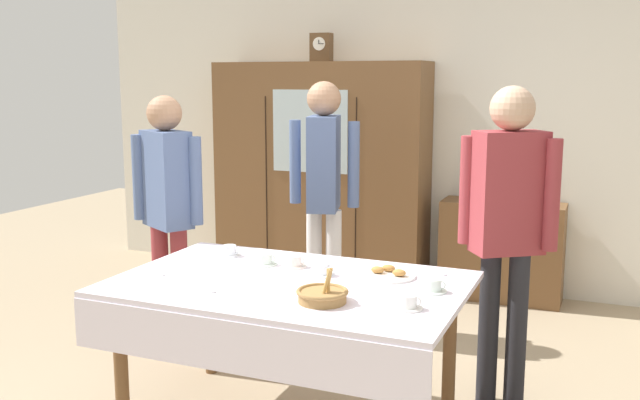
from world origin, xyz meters
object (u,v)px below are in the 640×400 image
at_px(wall_cabinet, 320,173).
at_px(pastry_plate, 388,274).
at_px(tea_cup_mid_right, 230,251).
at_px(tea_cup_far_right, 295,262).
at_px(person_by_cabinet, 167,197).
at_px(person_behind_table_right, 324,180).
at_px(dining_table, 286,301).
at_px(spoon_far_left, 158,275).
at_px(tea_cup_mid_left, 323,270).
at_px(person_beside_shelf, 508,214).
at_px(book_stack, 504,194).
at_px(bread_basket, 322,295).
at_px(spoon_near_right, 439,274).
at_px(tea_cup_back_edge, 266,260).
at_px(mantel_clock, 321,47).
at_px(tea_cup_near_left, 434,287).
at_px(tea_cup_center, 409,303).
at_px(bookshelf_low, 501,251).
at_px(spoon_front_edge, 208,291).

height_order(wall_cabinet, pastry_plate, wall_cabinet).
bearing_deg(tea_cup_mid_right, tea_cup_far_right, -9.56).
bearing_deg(person_by_cabinet, person_behind_table_right, 42.85).
xyz_separation_m(dining_table, spoon_far_left, (-0.67, -0.13, 0.10)).
height_order(tea_cup_mid_left, person_beside_shelf, person_beside_shelf).
xyz_separation_m(tea_cup_far_right, pastry_plate, (0.52, 0.02, -0.01)).
xyz_separation_m(book_stack, bread_basket, (-0.39, -2.86, -0.06)).
bearing_deg(spoon_near_right, tea_cup_back_edge, -169.35).
xyz_separation_m(tea_cup_mid_right, pastry_plate, (0.97, -0.06, -0.01)).
xyz_separation_m(dining_table, tea_cup_far_right, (-0.09, 0.29, 0.12)).
bearing_deg(mantel_clock, bread_basket, -67.29).
distance_m(dining_table, book_stack, 2.73).
bearing_deg(tea_cup_near_left, book_stack, 90.98).
xyz_separation_m(tea_cup_back_edge, spoon_far_left, (-0.42, -0.40, -0.02)).
height_order(tea_cup_center, spoon_far_left, tea_cup_center).
bearing_deg(dining_table, bookshelf_low, 75.74).
distance_m(spoon_front_edge, spoon_far_left, 0.42).
xyz_separation_m(wall_cabinet, tea_cup_mid_right, (0.37, -2.23, -0.16)).
height_order(tea_cup_near_left, person_by_cabinet, person_by_cabinet).
bearing_deg(tea_cup_back_edge, spoon_near_right, 10.65).
bearing_deg(tea_cup_mid_left, wall_cabinet, 113.00).
distance_m(pastry_plate, person_beside_shelf, 0.72).
bearing_deg(bread_basket, tea_cup_center, 8.67).
bearing_deg(mantel_clock, wall_cabinet, 176.59).
xyz_separation_m(mantel_clock, spoon_front_edge, (0.61, -2.87, -1.26)).
distance_m(mantel_clock, tea_cup_mid_right, 2.57).
bearing_deg(spoon_near_right, spoon_front_edge, -142.62).
xyz_separation_m(dining_table, person_behind_table_right, (-0.39, 1.45, 0.40)).
xyz_separation_m(dining_table, tea_cup_back_edge, (-0.25, 0.27, 0.12)).
distance_m(dining_table, mantel_clock, 3.06).
bearing_deg(tea_cup_mid_left, spoon_front_edge, -129.28).
height_order(spoon_near_right, person_beside_shelf, person_beside_shelf).
relative_size(spoon_far_left, person_beside_shelf, 0.07).
relative_size(dining_table, spoon_far_left, 14.66).
distance_m(bookshelf_low, tea_cup_mid_left, 2.54).
bearing_deg(mantel_clock, spoon_front_edge, -77.97).
xyz_separation_m(tea_cup_mid_right, person_beside_shelf, (1.50, 0.34, 0.27)).
height_order(spoon_near_right, person_by_cabinet, person_by_cabinet).
distance_m(dining_table, person_behind_table_right, 1.55).
relative_size(tea_cup_mid_right, pastry_plate, 0.46).
height_order(wall_cabinet, spoon_front_edge, wall_cabinet).
bearing_deg(tea_cup_far_right, person_by_cabinet, 159.09).
relative_size(pastry_plate, person_behind_table_right, 0.16).
bearing_deg(tea_cup_mid_left, bookshelf_low, 77.19).
bearing_deg(bookshelf_low, dining_table, -104.26).
xyz_separation_m(tea_cup_back_edge, pastry_plate, (0.69, 0.04, -0.02)).
height_order(tea_cup_mid_left, tea_cup_far_right, same).
bearing_deg(person_beside_shelf, tea_cup_center, -108.89).
relative_size(mantel_clock, tea_cup_center, 1.85).
distance_m(tea_cup_near_left, spoon_front_edge, 1.08).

